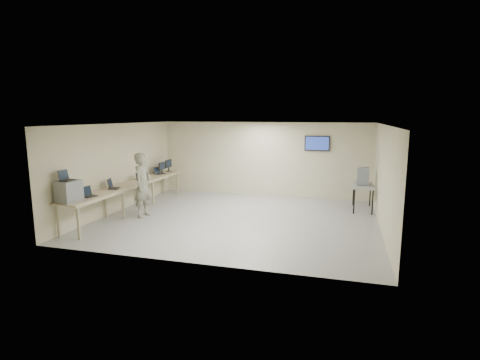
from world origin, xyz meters
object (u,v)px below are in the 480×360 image
(workbench, at_px, (130,186))
(equipment_box, at_px, (69,191))
(soldier, at_px, (143,185))
(side_table, at_px, (363,187))

(workbench, distance_m, equipment_box, 2.72)
(workbench, height_order, equipment_box, equipment_box)
(soldier, distance_m, side_table, 6.98)
(workbench, height_order, soldier, soldier)
(equipment_box, xyz_separation_m, soldier, (0.80, 2.21, -0.20))
(equipment_box, distance_m, side_table, 8.74)
(soldier, relative_size, side_table, 1.41)
(workbench, bearing_deg, equipment_box, -91.33)
(side_table, bearing_deg, workbench, -163.26)
(equipment_box, distance_m, soldier, 2.36)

